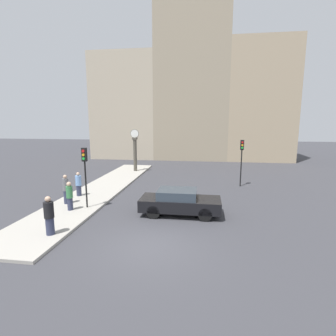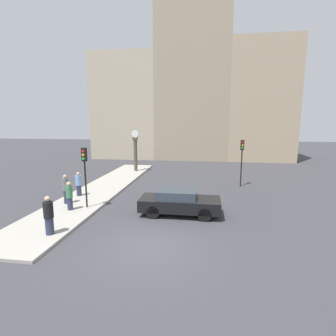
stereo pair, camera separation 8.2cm
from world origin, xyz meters
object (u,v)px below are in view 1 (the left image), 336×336
at_px(pedestrian_black_jacket, 49,216).
at_px(traffic_light_far, 242,153).
at_px(pedestrian_grey_jacket, 66,189).
at_px(traffic_light_near, 85,165).
at_px(sedan_car, 180,202).
at_px(pedestrian_green_hoodie, 70,196).
at_px(pedestrian_blue_stripe, 79,184).
at_px(street_clock, 135,151).

bearing_deg(pedestrian_black_jacket, traffic_light_far, 48.49).
relative_size(pedestrian_grey_jacket, pedestrian_black_jacket, 1.02).
distance_m(traffic_light_near, traffic_light_far, 11.65).
height_order(traffic_light_far, pedestrian_black_jacket, traffic_light_far).
relative_size(traffic_light_far, pedestrian_grey_jacket, 2.05).
height_order(sedan_car, pedestrian_black_jacket, pedestrian_black_jacket).
height_order(traffic_light_far, pedestrian_green_hoodie, traffic_light_far).
relative_size(sedan_car, traffic_light_near, 1.25).
height_order(traffic_light_near, pedestrian_blue_stripe, traffic_light_near).
bearing_deg(pedestrian_grey_jacket, sedan_car, -4.76).
bearing_deg(traffic_light_near, pedestrian_green_hoodie, -141.93).
height_order(traffic_light_near, pedestrian_grey_jacket, traffic_light_near).
bearing_deg(street_clock, pedestrian_grey_jacket, -96.85).
relative_size(traffic_light_far, pedestrian_blue_stripe, 2.28).
height_order(street_clock, pedestrian_blue_stripe, street_clock).
bearing_deg(pedestrian_black_jacket, street_clock, 90.98).
distance_m(street_clock, pedestrian_green_hoodie, 11.98).
height_order(pedestrian_grey_jacket, pedestrian_black_jacket, pedestrian_grey_jacket).
xyz_separation_m(traffic_light_far, pedestrian_green_hoodie, (-10.12, -7.45, -1.65)).
xyz_separation_m(street_clock, pedestrian_green_hoodie, (-0.50, -11.91, -1.17)).
bearing_deg(pedestrian_blue_stripe, traffic_light_far, 23.20).
bearing_deg(street_clock, traffic_light_far, -24.91).
height_order(pedestrian_grey_jacket, pedestrian_blue_stripe, pedestrian_grey_jacket).
height_order(pedestrian_green_hoodie, pedestrian_black_jacket, pedestrian_black_jacket).
height_order(traffic_light_far, street_clock, street_clock).
relative_size(street_clock, pedestrian_blue_stripe, 2.59).
bearing_deg(street_clock, pedestrian_black_jacket, -89.02).
distance_m(traffic_light_far, street_clock, 10.61).
xyz_separation_m(traffic_light_near, pedestrian_grey_jacket, (-1.52, 0.49, -1.58)).
bearing_deg(pedestrian_black_jacket, pedestrian_green_hoodie, 103.66).
xyz_separation_m(sedan_car, pedestrian_grey_jacket, (-6.85, 0.57, 0.29)).
xyz_separation_m(traffic_light_far, pedestrian_black_jacket, (-9.36, -10.57, -1.61)).
relative_size(traffic_light_near, pedestrian_black_jacket, 1.99).
bearing_deg(sedan_car, pedestrian_blue_stripe, 161.87).
bearing_deg(traffic_light_far, traffic_light_near, -143.78).
height_order(sedan_car, pedestrian_green_hoodie, pedestrian_green_hoodie).
relative_size(pedestrian_blue_stripe, pedestrian_green_hoodie, 0.99).
height_order(traffic_light_near, street_clock, street_clock).
bearing_deg(pedestrian_green_hoodie, street_clock, 87.58).
relative_size(street_clock, pedestrian_green_hoodie, 2.56).
height_order(traffic_light_near, traffic_light_far, traffic_light_far).
bearing_deg(pedestrian_green_hoodie, sedan_car, 4.52).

